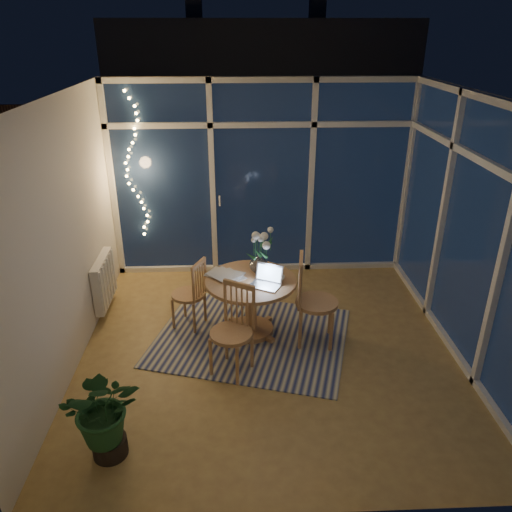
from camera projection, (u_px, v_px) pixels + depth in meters
name	position (u px, v px, depth m)	size (l,w,h in m)	color
floor	(271.00, 349.00, 5.36)	(4.00, 4.00, 0.00)	olive
ceiling	(275.00, 98.00, 4.27)	(4.00, 4.00, 0.00)	silver
wall_back	(262.00, 179.00, 6.63)	(4.00, 0.04, 2.60)	silver
wall_front	(298.00, 366.00, 3.00)	(4.00, 0.04, 2.60)	silver
wall_left	(63.00, 241.00, 4.74)	(0.04, 4.00, 2.60)	silver
wall_right	(476.00, 234.00, 4.90)	(0.04, 4.00, 2.60)	silver
window_wall_back	(262.00, 180.00, 6.59)	(4.00, 0.10, 2.60)	silver
window_wall_right	(472.00, 234.00, 4.89)	(0.10, 4.00, 2.60)	silver
radiator	(104.00, 281.00, 5.93)	(0.10, 0.70, 0.58)	silver
fairy_lights	(133.00, 167.00, 6.36)	(0.24, 0.10, 1.85)	#FAC664
garden_patio	(278.00, 203.00, 9.94)	(12.00, 6.00, 0.10)	black
garden_fence	(252.00, 150.00, 9.97)	(11.00, 0.08, 1.80)	#311B12
neighbour_roof	(260.00, 69.00, 12.15)	(7.00, 3.00, 2.20)	#2E3137
garden_shrubs	(209.00, 206.00, 8.22)	(0.90, 0.90, 0.90)	black
rug	(251.00, 337.00, 5.56)	(2.05, 1.64, 0.01)	beige
dining_table	(251.00, 307.00, 5.51)	(0.99, 0.99, 0.67)	#A36D49
chair_left	(188.00, 293.00, 5.61)	(0.39, 0.39, 0.85)	#A36D49
chair_right	(317.00, 301.00, 5.28)	(0.48, 0.48, 1.03)	#A36D49
chair_front	(231.00, 332.00, 4.82)	(0.44, 0.44, 0.94)	#A36D49
laptop	(265.00, 277.00, 5.19)	(0.30, 0.26, 0.22)	silver
flower_vase	(259.00, 263.00, 5.50)	(0.20, 0.20, 0.21)	silver
bowl	(277.00, 279.00, 5.35)	(0.15, 0.15, 0.04)	silver
newspapers	(226.00, 274.00, 5.47)	(0.33, 0.26, 0.02)	silver
phone	(255.00, 285.00, 5.25)	(0.12, 0.06, 0.01)	black
potted_plant	(105.00, 418.00, 3.90)	(0.54, 0.47, 0.76)	#1B4B24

